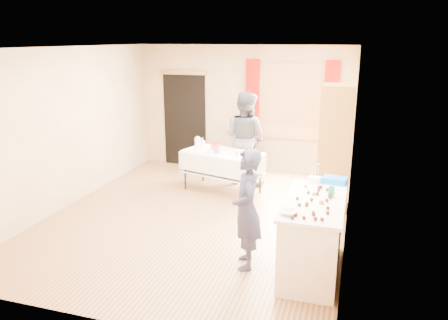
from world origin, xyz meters
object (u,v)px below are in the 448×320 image
(cabinet, at_px, (335,148))
(chair, at_px, (244,161))
(girl, at_px, (247,209))
(woman, at_px, (245,138))
(counter, at_px, (312,236))
(party_table, at_px, (222,168))

(cabinet, height_order, chair, cabinet)
(girl, bearing_deg, woman, 177.97)
(cabinet, xyz_separation_m, chair, (-1.84, 1.32, -0.73))
(counter, bearing_deg, woman, 118.09)
(party_table, height_order, chair, chair)
(party_table, bearing_deg, counter, -36.95)
(party_table, height_order, girl, girl)
(party_table, relative_size, girl, 1.05)
(counter, bearing_deg, party_table, 127.87)
(chair, bearing_deg, cabinet, -37.04)
(cabinet, relative_size, counter, 1.40)
(counter, bearing_deg, chair, 116.49)
(chair, xyz_separation_m, woman, (0.13, -0.48, 0.60))
(chair, bearing_deg, counter, -64.89)
(counter, distance_m, girl, 0.84)
(woman, bearing_deg, counter, 140.51)
(counter, height_order, party_table, counter)
(girl, xyz_separation_m, woman, (-0.83, 3.13, 0.14))
(cabinet, relative_size, chair, 2.11)
(counter, relative_size, woman, 0.82)
(cabinet, distance_m, chair, 2.38)
(cabinet, bearing_deg, counter, -92.63)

